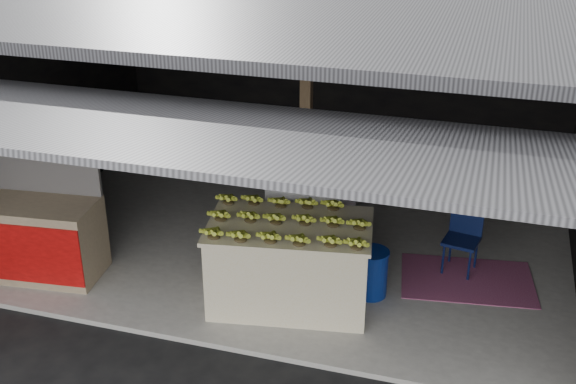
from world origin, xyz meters
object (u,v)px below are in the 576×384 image
(banana_table, at_px, (290,264))
(neighbor_stall, at_px, (29,234))
(white_crate, at_px, (310,221))
(plastic_chair, at_px, (464,232))
(water_barrel, at_px, (371,274))

(banana_table, xyz_separation_m, neighbor_stall, (-3.06, -0.25, 0.02))
(white_crate, distance_m, plastic_chair, 1.80)
(plastic_chair, bearing_deg, water_barrel, -125.81)
(banana_table, xyz_separation_m, plastic_chair, (1.74, 1.26, -0.00))
(neighbor_stall, bearing_deg, plastic_chair, 11.43)
(water_barrel, bearing_deg, plastic_chair, 43.45)
(banana_table, relative_size, water_barrel, 3.59)
(banana_table, height_order, white_crate, white_crate)
(banana_table, bearing_deg, neighbor_stall, 175.59)
(banana_table, distance_m, white_crate, 0.97)
(neighbor_stall, distance_m, water_barrel, 3.95)
(banana_table, bearing_deg, water_barrel, 16.23)
(water_barrel, height_order, plastic_chair, plastic_chair)
(water_barrel, bearing_deg, banana_table, -154.61)
(banana_table, relative_size, plastic_chair, 2.29)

